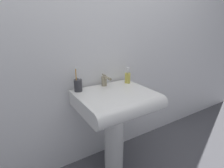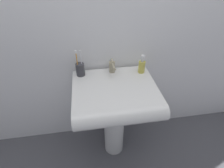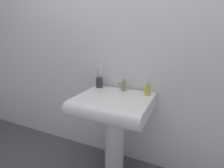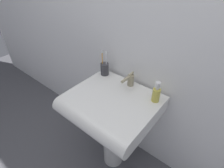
% 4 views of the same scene
% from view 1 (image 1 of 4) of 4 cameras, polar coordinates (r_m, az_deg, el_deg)
% --- Properties ---
extents(ground_plane, '(6.00, 6.00, 0.00)m').
position_cam_1_polar(ground_plane, '(1.85, 0.62, -25.50)').
color(ground_plane, '#4C4C51').
rests_on(ground_plane, ground).
extents(wall_back, '(5.00, 0.05, 2.40)m').
position_cam_1_polar(wall_back, '(1.58, -5.01, 15.37)').
color(wall_back, white).
rests_on(wall_back, ground).
extents(sink_pedestal, '(0.17, 0.17, 0.65)m').
position_cam_1_polar(sink_pedestal, '(1.64, 0.67, -17.34)').
color(sink_pedestal, white).
rests_on(sink_pedestal, ground).
extents(sink_basin, '(0.61, 0.55, 0.12)m').
position_cam_1_polar(sink_basin, '(1.41, 1.78, -5.60)').
color(sink_basin, white).
rests_on(sink_basin, sink_pedestal).
extents(faucet, '(0.05, 0.14, 0.11)m').
position_cam_1_polar(faucet, '(1.56, -2.39, 1.24)').
color(faucet, tan).
rests_on(faucet, sink_basin).
extents(toothbrush_cup, '(0.07, 0.07, 0.21)m').
position_cam_1_polar(toothbrush_cup, '(1.46, -11.03, -0.34)').
color(toothbrush_cup, '#38383D').
rests_on(toothbrush_cup, sink_basin).
extents(soap_bottle, '(0.05, 0.05, 0.15)m').
position_cam_1_polar(soap_bottle, '(1.65, 5.12, 2.37)').
color(soap_bottle, gold).
rests_on(soap_bottle, sink_basin).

